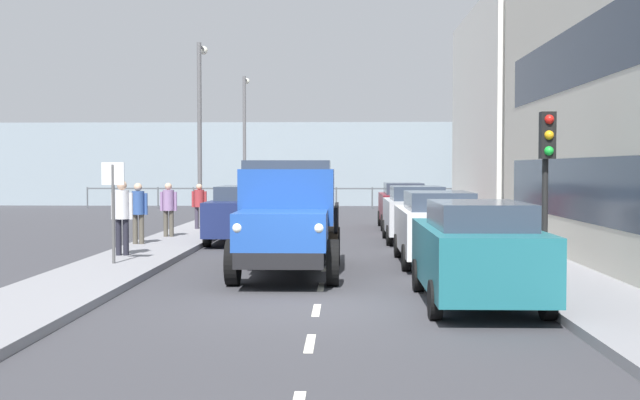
# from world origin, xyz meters

# --- Properties ---
(ground_plane) EXTENTS (80.00, 80.00, 0.00)m
(ground_plane) POSITION_xyz_m (0.00, -10.71, 0.00)
(ground_plane) COLOR #38383D
(sidewalk_left) EXTENTS (2.05, 42.21, 0.15)m
(sidewalk_left) POSITION_xyz_m (-4.62, -10.71, 0.07)
(sidewalk_left) COLOR gray
(sidewalk_left) RESTS_ON ground_plane
(sidewalk_right) EXTENTS (2.05, 42.21, 0.15)m
(sidewalk_right) POSITION_xyz_m (4.62, -10.71, 0.07)
(sidewalk_right) COLOR gray
(sidewalk_right) RESTS_ON ground_plane
(road_centreline_markings) EXTENTS (0.12, 37.17, 0.01)m
(road_centreline_markings) POSITION_xyz_m (0.00, -9.95, 0.00)
(road_centreline_markings) COLOR silver
(road_centreline_markings) RESTS_ON ground_plane
(building_far_block) EXTENTS (7.00, 11.27, 8.76)m
(building_far_block) POSITION_xyz_m (-9.14, -19.88, 4.38)
(building_far_block) COLOR silver
(building_far_block) RESTS_ON ground_plane
(sea_horizon) EXTENTS (80.00, 0.80, 5.00)m
(sea_horizon) POSITION_xyz_m (0.00, -34.82, 2.50)
(sea_horizon) COLOR #84939E
(sea_horizon) RESTS_ON ground_plane
(seawall_railing) EXTENTS (28.08, 0.08, 1.20)m
(seawall_railing) POSITION_xyz_m (-0.00, -31.22, 0.92)
(seawall_railing) COLOR #4C5156
(seawall_railing) RESTS_ON ground_plane
(truck_vintage_blue) EXTENTS (2.17, 5.64, 2.43)m
(truck_vintage_blue) POSITION_xyz_m (0.74, -3.50, 1.18)
(truck_vintage_blue) COLOR black
(truck_vintage_blue) RESTS_ON ground_plane
(car_teal_kerbside_near) EXTENTS (1.85, 4.41, 1.72)m
(car_teal_kerbside_near) POSITION_xyz_m (-2.64, -0.16, 0.90)
(car_teal_kerbside_near) COLOR #1E6670
(car_teal_kerbside_near) RESTS_ON ground_plane
(car_white_kerbside_1) EXTENTS (1.85, 4.34, 1.72)m
(car_white_kerbside_1) POSITION_xyz_m (-2.64, -5.76, 0.90)
(car_white_kerbside_1) COLOR white
(car_white_kerbside_1) RESTS_ON ground_plane
(car_silver_kerbside_2) EXTENTS (1.93, 3.83, 1.72)m
(car_silver_kerbside_2) POSITION_xyz_m (-2.64, -11.37, 0.89)
(car_silver_kerbside_2) COLOR #B7BABF
(car_silver_kerbside_2) RESTS_ON ground_plane
(car_maroon_kerbside_3) EXTENTS (1.76, 3.99, 1.72)m
(car_maroon_kerbside_3) POSITION_xyz_m (-2.64, -16.82, 0.89)
(car_maroon_kerbside_3) COLOR maroon
(car_maroon_kerbside_3) RESTS_ON ground_plane
(car_navy_oppositeside_0) EXTENTS (1.90, 4.68, 1.72)m
(car_navy_oppositeside_0) POSITION_xyz_m (2.64, -11.15, 0.90)
(car_navy_oppositeside_0) COLOR navy
(car_navy_oppositeside_0) RESTS_ON ground_plane
(pedestrian_in_dark_coat) EXTENTS (0.53, 0.34, 1.83)m
(pedestrian_in_dark_coat) POSITION_xyz_m (4.95, -6.05, 1.23)
(pedestrian_in_dark_coat) COLOR black
(pedestrian_in_dark_coat) RESTS_ON sidewalk_right
(pedestrian_strolling) EXTENTS (0.53, 0.34, 1.70)m
(pedestrian_strolling) POSITION_xyz_m (5.31, -8.95, 1.15)
(pedestrian_strolling) COLOR #4C473D
(pedestrian_strolling) RESTS_ON sidewalk_right
(pedestrian_by_lamp) EXTENTS (0.53, 0.34, 1.66)m
(pedestrian_by_lamp) POSITION_xyz_m (4.99, -11.34, 1.13)
(pedestrian_by_lamp) COLOR #4C473D
(pedestrian_by_lamp) RESTS_ON sidewalk_right
(pedestrian_with_bag) EXTENTS (0.53, 0.34, 1.57)m
(pedestrian_with_bag) POSITION_xyz_m (4.62, -14.51, 1.07)
(pedestrian_with_bag) COLOR #383342
(pedestrian_with_bag) RESTS_ON sidewalk_right
(traffic_light_near) EXTENTS (0.28, 0.41, 3.20)m
(traffic_light_near) POSITION_xyz_m (-4.34, -2.39, 2.47)
(traffic_light_near) COLOR black
(traffic_light_near) RESTS_ON sidewalk_left
(lamp_post_promenade) EXTENTS (0.32, 1.14, 6.66)m
(lamp_post_promenade) POSITION_xyz_m (4.81, -15.86, 4.10)
(lamp_post_promenade) COLOR #59595B
(lamp_post_promenade) RESTS_ON sidewalk_right
(lamp_post_far) EXTENTS (0.32, 1.14, 6.60)m
(lamp_post_far) POSITION_xyz_m (4.43, -25.88, 4.07)
(lamp_post_far) COLOR #59595B
(lamp_post_far) RESTS_ON sidewalk_right
(street_sign) EXTENTS (0.50, 0.07, 2.25)m
(street_sign) POSITION_xyz_m (4.69, -4.43, 1.68)
(street_sign) COLOR #4C4C4C
(street_sign) RESTS_ON sidewalk_right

